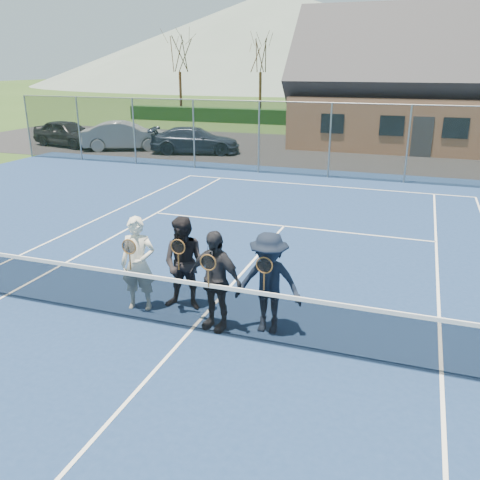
{
  "coord_description": "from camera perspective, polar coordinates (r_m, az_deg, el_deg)",
  "views": [
    {
      "loc": [
        3.43,
        -7.16,
        4.43
      ],
      "look_at": [
        0.38,
        1.5,
        1.25
      ],
      "focal_mm": 38.0,
      "sensor_mm": 36.0,
      "label": 1
    }
  ],
  "objects": [
    {
      "name": "player_b",
      "position": [
        9.5,
        -6.16,
        -2.68
      ],
      "size": [
        0.94,
        0.77,
        1.8
      ],
      "color": "black",
      "rests_on": "court_surface"
    },
    {
      "name": "tree_c",
      "position": [
        40.21,
        18.51,
        20.15
      ],
      "size": [
        3.2,
        3.2,
        7.77
      ],
      "color": "#371F14",
      "rests_on": "ground"
    },
    {
      "name": "court_surface",
      "position": [
        9.09,
        -5.49,
        -10.1
      ],
      "size": [
        30.0,
        30.0,
        0.02
      ],
      "primitive_type": "cube",
      "color": "navy",
      "rests_on": "ground"
    },
    {
      "name": "car_c",
      "position": [
        27.08,
        -5.07,
        11.08
      ],
      "size": [
        4.97,
        3.02,
        1.35
      ],
      "primitive_type": "imported",
      "rotation": [
        0.0,
        0.0,
        1.83
      ],
      "color": "#192233",
      "rests_on": "ground"
    },
    {
      "name": "perimeter_fence",
      "position": [
        21.14,
        10.06,
        10.93
      ],
      "size": [
        30.07,
        0.07,
        3.02
      ],
      "color": "slate",
      "rests_on": "ground"
    },
    {
      "name": "tennis_net",
      "position": [
        8.84,
        -5.6,
        -7.11
      ],
      "size": [
        11.68,
        0.08,
        1.1
      ],
      "color": "slate",
      "rests_on": "ground"
    },
    {
      "name": "car_a",
      "position": [
        31.0,
        -18.84,
        11.29
      ],
      "size": [
        4.61,
        2.65,
        1.48
      ],
      "primitive_type": "imported",
      "rotation": [
        0.0,
        0.0,
        1.35
      ],
      "color": "black",
      "rests_on": "ground"
    },
    {
      "name": "player_a",
      "position": [
        9.64,
        -11.36,
        -2.63
      ],
      "size": [
        0.74,
        0.57,
        1.8
      ],
      "color": "white",
      "rests_on": "court_surface"
    },
    {
      "name": "player_c",
      "position": [
        8.76,
        -2.87,
        -4.53
      ],
      "size": [
        1.12,
        0.66,
        1.8
      ],
      "color": "#24242A",
      "rests_on": "court_surface"
    },
    {
      "name": "court_markings",
      "position": [
        9.08,
        -5.49,
        -10.02
      ],
      "size": [
        11.03,
        23.83,
        0.01
      ],
      "color": "white",
      "rests_on": "court_surface"
    },
    {
      "name": "player_d",
      "position": [
        8.65,
        3.22,
        -4.85
      ],
      "size": [
        1.19,
        0.72,
        1.8
      ],
      "color": "black",
      "rests_on": "court_surface"
    },
    {
      "name": "ground",
      "position": [
        27.73,
        12.21,
        9.51
      ],
      "size": [
        220.0,
        220.0,
        0.0
      ],
      "primitive_type": "plane",
      "color": "#274217",
      "rests_on": "ground"
    },
    {
      "name": "clubhouse",
      "position": [
        31.16,
        21.43,
        17.07
      ],
      "size": [
        15.6,
        8.2,
        7.7
      ],
      "color": "#9E6B4C",
      "rests_on": "ground"
    },
    {
      "name": "hedge_row",
      "position": [
        39.5,
        14.69,
        12.89
      ],
      "size": [
        40.0,
        1.2,
        1.1
      ],
      "primitive_type": "cube",
      "color": "black",
      "rests_on": "ground"
    },
    {
      "name": "hill_west",
      "position": [
        106.14,
        4.12,
        21.55
      ],
      "size": [
        110.0,
        110.0,
        18.0
      ],
      "primitive_type": "cone",
      "color": "slate",
      "rests_on": "ground"
    },
    {
      "name": "tree_a",
      "position": [
        44.63,
        -6.87,
        20.75
      ],
      "size": [
        3.2,
        3.2,
        7.77
      ],
      "color": "#3D2316",
      "rests_on": "ground"
    },
    {
      "name": "tree_b",
      "position": [
        42.06,
        2.35,
        20.97
      ],
      "size": [
        3.2,
        3.2,
        7.77
      ],
      "color": "#372514",
      "rests_on": "ground"
    },
    {
      "name": "car_b",
      "position": [
        28.79,
        -12.73,
        11.34
      ],
      "size": [
        4.86,
        3.36,
        1.52
      ],
      "primitive_type": "imported",
      "rotation": [
        0.0,
        0.0,
        2.0
      ],
      "color": "gray",
      "rests_on": "ground"
    },
    {
      "name": "tarmac_carpark",
      "position": [
        28.5,
        4.11,
        10.14
      ],
      "size": [
        40.0,
        12.0,
        0.01
      ],
      "primitive_type": "cube",
      "color": "black",
      "rests_on": "ground"
    }
  ]
}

